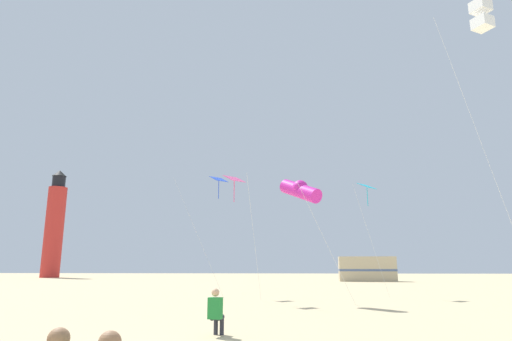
{
  "coord_description": "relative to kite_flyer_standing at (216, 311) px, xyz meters",
  "views": [
    {
      "loc": [
        2.84,
        -7.08,
        1.71
      ],
      "look_at": [
        1.35,
        13.61,
        6.29
      ],
      "focal_mm": 30.42,
      "sensor_mm": 36.0,
      "label": 1
    }
  ],
  "objects": [
    {
      "name": "kite_diamond_rainbow",
      "position": [
        -0.81,
        10.4,
        5.28
      ],
      "size": [
        1.95,
        2.11,
        6.3
      ],
      "color": "silver",
      "rests_on": "ground"
    },
    {
      "name": "kite_diamond_blue",
      "position": [
        -2.35,
        14.27,
        6.01
      ],
      "size": [
        3.46,
        3.22,
        7.09
      ],
      "color": "silver",
      "rests_on": "ground"
    },
    {
      "name": "kite_diamond_cyan",
      "position": [
        6.62,
        14.63,
        5.56
      ],
      "size": [
        1.69,
        1.57,
        6.6
      ],
      "color": "silver",
      "rests_on": "ground"
    },
    {
      "name": "kite_tube_magenta",
      "position": [
        2.48,
        9.56,
        4.71
      ],
      "size": [
        3.45,
        3.55,
        6.02
      ],
      "color": "silver",
      "rests_on": "ground"
    },
    {
      "name": "kite_flyer_standing",
      "position": [
        0.0,
        0.0,
        0.0
      ],
      "size": [
        0.38,
        0.54,
        1.16
      ],
      "rotation": [
        0.0,
        0.0,
        3.0
      ],
      "color": "#238438",
      "rests_on": "ground"
    },
    {
      "name": "lighthouse_distant",
      "position": [
        -34.6,
        54.38,
        7.22
      ],
      "size": [
        2.8,
        2.8,
        16.8
      ],
      "color": "red",
      "rests_on": "ground"
    },
    {
      "name": "rv_van_tan",
      "position": [
        10.96,
        40.93,
        0.78
      ],
      "size": [
        6.56,
        2.7,
        2.8
      ],
      "rotation": [
        0.0,
        0.0,
        -0.06
      ],
      "color": "#C6B28C",
      "rests_on": "ground"
    },
    {
      "name": "kite_box_white",
      "position": [
        9.27,
        3.98,
        10.34
      ],
      "size": [
        2.17,
        2.17,
        11.56
      ],
      "color": "silver",
      "rests_on": "ground"
    }
  ]
}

